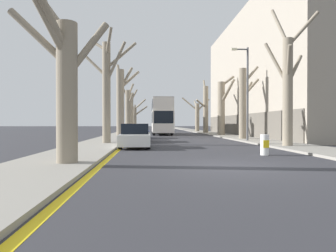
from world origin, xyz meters
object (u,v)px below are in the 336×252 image
at_px(street_tree_left_3, 128,110).
at_px(traffic_bollard, 265,145).
at_px(parked_car_2, 140,132).
at_px(street_tree_left_1, 107,87).
at_px(parked_car_0, 135,136).
at_px(street_tree_right_1, 243,102).
at_px(lamp_post, 246,89).
at_px(street_tree_right_3, 206,108).
at_px(street_tree_left_0, 63,77).
at_px(street_tree_left_4, 131,111).
at_px(parked_car_1, 138,134).
at_px(street_tree_left_2, 121,100).
at_px(double_decker_bus, 162,115).
at_px(street_tree_right_4, 197,115).
at_px(street_tree_right_0, 287,85).
at_px(street_tree_left_5, 135,116).
at_px(street_tree_right_2, 222,106).

bearing_deg(street_tree_left_3, traffic_bollard, -74.12).
bearing_deg(parked_car_2, street_tree_left_1, -104.27).
bearing_deg(street_tree_left_3, parked_car_0, -85.19).
distance_m(street_tree_left_3, street_tree_right_1, 19.57).
bearing_deg(parked_car_0, lamp_post, 30.23).
bearing_deg(street_tree_right_3, parked_car_0, -109.93).
height_order(street_tree_left_3, street_tree_right_3, street_tree_right_3).
xyz_separation_m(street_tree_left_0, street_tree_left_4, (-0.17, 42.55, 0.64)).
bearing_deg(parked_car_0, street_tree_right_1, 40.88).
height_order(street_tree_left_0, parked_car_1, street_tree_left_0).
distance_m(parked_car_2, traffic_bollard, 17.07).
relative_size(street_tree_left_2, double_decker_bus, 0.71).
relative_size(double_decker_bus, traffic_bollard, 11.43).
relative_size(street_tree_right_3, street_tree_right_4, 1.31).
xyz_separation_m(street_tree_right_0, street_tree_right_4, (0.12, 34.86, -0.90)).
relative_size(street_tree_right_1, parked_car_1, 1.46).
bearing_deg(street_tree_left_2, street_tree_right_3, 46.84).
relative_size(street_tree_left_2, parked_car_0, 1.94).
height_order(street_tree_right_1, traffic_bollard, street_tree_right_1).
bearing_deg(street_tree_right_4, traffic_bollard, -94.71).
xyz_separation_m(street_tree_left_1, street_tree_right_1, (11.43, 5.22, -0.62)).
bearing_deg(street_tree_left_2, lamp_post, -38.27).
relative_size(parked_car_2, traffic_bollard, 4.34).
xyz_separation_m(lamp_post, traffic_bollard, (-2.39, -9.78, -3.72)).
bearing_deg(street_tree_left_4, street_tree_right_0, -71.85).
distance_m(street_tree_left_4, parked_car_2, 23.87).
bearing_deg(street_tree_left_1, parked_car_0, -53.65).
height_order(street_tree_left_2, street_tree_left_3, street_tree_left_2).
distance_m(street_tree_right_4, lamp_post, 29.34).
bearing_deg(street_tree_right_4, parked_car_2, -112.08).
bearing_deg(parked_car_0, street_tree_left_0, -105.01).
bearing_deg(lamp_post, street_tree_right_4, 88.36).
bearing_deg(street_tree_right_0, lamp_post, 97.32).
distance_m(street_tree_right_3, parked_car_2, 17.35).
height_order(street_tree_left_3, street_tree_left_4, street_tree_left_4).
xyz_separation_m(street_tree_right_4, parked_car_2, (-9.40, -23.17, -2.34)).
xyz_separation_m(street_tree_right_0, street_tree_right_3, (-0.04, 26.03, -0.08)).
height_order(street_tree_left_2, parked_car_0, street_tree_left_2).
relative_size(street_tree_left_4, lamp_post, 1.00).
xyz_separation_m(street_tree_left_2, street_tree_left_3, (0.07, 10.63, -0.56)).
xyz_separation_m(street_tree_left_1, street_tree_left_5, (0.07, 42.85, -1.02)).
relative_size(parked_car_1, parked_car_2, 1.09).
distance_m(street_tree_left_2, street_tree_right_1, 12.60).
xyz_separation_m(street_tree_left_5, parked_car_1, (2.03, -40.04, -2.37)).
distance_m(street_tree_left_1, street_tree_right_2, 17.88).
height_order(street_tree_left_5, street_tree_right_3, street_tree_right_3).
distance_m(street_tree_right_0, street_tree_right_1, 8.66).
bearing_deg(street_tree_left_0, parked_car_2, 83.66).
relative_size(street_tree_right_0, parked_car_1, 1.98).
bearing_deg(street_tree_left_0, street_tree_left_5, 89.91).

